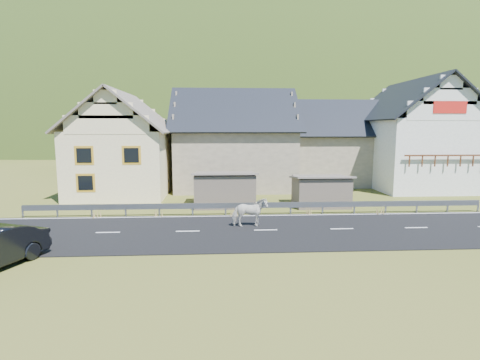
{
  "coord_description": "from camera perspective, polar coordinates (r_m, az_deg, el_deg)",
  "views": [
    {
      "loc": [
        -2.39,
        -18.63,
        5.25
      ],
      "look_at": [
        -1.17,
        2.87,
        2.26
      ],
      "focal_mm": 28.0,
      "sensor_mm": 36.0,
      "label": 1
    }
  ],
  "objects": [
    {
      "name": "mountain",
      "position": [
        200.36,
        -1.13,
        0.67
      ],
      "size": [
        440.0,
        280.0,
        260.0
      ],
      "primitive_type": "ellipsoid",
      "color": "#2A3F15",
      "rests_on": "ground"
    },
    {
      "name": "lane_markings",
      "position": [
        19.49,
        3.94,
        -7.6
      ],
      "size": [
        60.0,
        6.6,
        0.01
      ],
      "primitive_type": "cube",
      "color": "silver",
      "rests_on": "road"
    },
    {
      "name": "conifer_patch",
      "position": [
        138.97,
        -25.74,
        7.44
      ],
      "size": [
        76.0,
        50.0,
        28.0
      ],
      "primitive_type": "ellipsoid",
      "color": "black",
      "rests_on": "ground"
    },
    {
      "name": "house_stone_a",
      "position": [
        33.66,
        -0.9,
        6.86
      ],
      "size": [
        10.8,
        9.8,
        8.9
      ],
      "color": "tan",
      "rests_on": "ground"
    },
    {
      "name": "shed_left",
      "position": [
        25.47,
        -2.34,
        -1.47
      ],
      "size": [
        4.3,
        3.3,
        2.4
      ],
      "primitive_type": "cube",
      "color": "#726256",
      "rests_on": "ground"
    },
    {
      "name": "house_cream",
      "position": [
        31.57,
        -17.31,
        5.93
      ],
      "size": [
        7.8,
        9.8,
        8.3
      ],
      "color": "#FFEFB3",
      "rests_on": "ground"
    },
    {
      "name": "horse",
      "position": [
        19.93,
        1.48,
        -4.95
      ],
      "size": [
        1.02,
        1.91,
        1.55
      ],
      "primitive_type": "imported",
      "rotation": [
        0.0,
        0.0,
        1.67
      ],
      "color": "silver",
      "rests_on": "road"
    },
    {
      "name": "shed_right",
      "position": [
        25.93,
        12.2,
        -1.71
      ],
      "size": [
        3.8,
        2.9,
        2.2
      ],
      "primitive_type": "cube",
      "color": "#726256",
      "rests_on": "ground"
    },
    {
      "name": "road",
      "position": [
        19.5,
        3.94,
        -7.67
      ],
      "size": [
        60.0,
        7.0,
        0.04
      ],
      "primitive_type": "cube",
      "color": "black",
      "rests_on": "ground"
    },
    {
      "name": "guardrail",
      "position": [
        22.92,
        2.8,
        -3.9
      ],
      "size": [
        28.1,
        0.09,
        0.75
      ],
      "color": "#93969B",
      "rests_on": "ground"
    },
    {
      "name": "house_white",
      "position": [
        36.98,
        24.98,
        6.88
      ],
      "size": [
        8.8,
        10.8,
        9.7
      ],
      "color": "white",
      "rests_on": "ground"
    },
    {
      "name": "ground",
      "position": [
        19.5,
        3.94,
        -7.73
      ],
      "size": [
        160.0,
        160.0,
        0.0
      ],
      "primitive_type": "plane",
      "color": "#414C17",
      "rests_on": "ground"
    },
    {
      "name": "house_stone_b",
      "position": [
        37.42,
        14.54,
        6.1
      ],
      "size": [
        9.8,
        8.8,
        8.1
      ],
      "color": "tan",
      "rests_on": "ground"
    }
  ]
}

